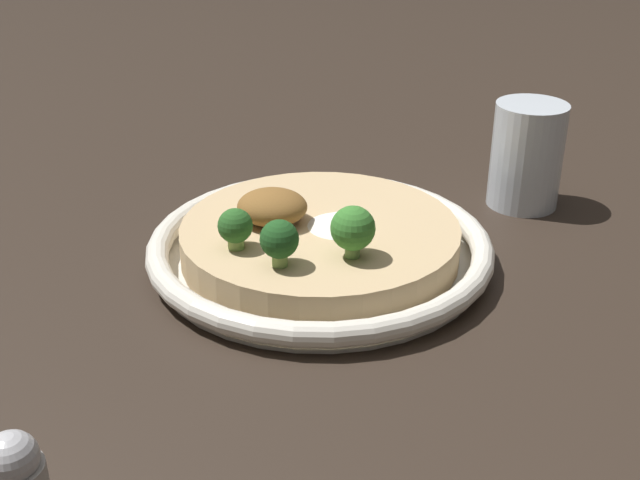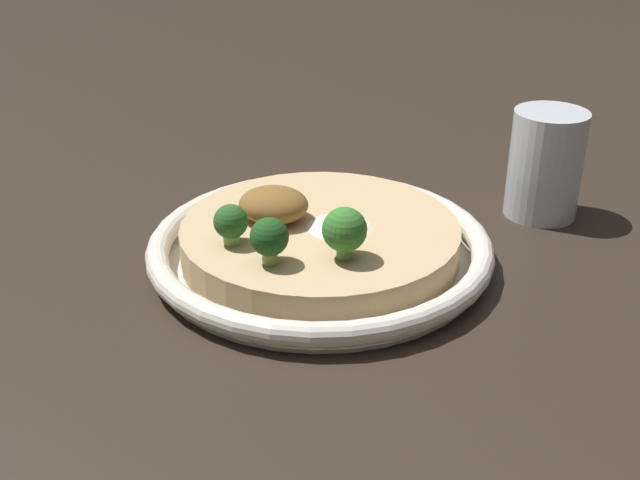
# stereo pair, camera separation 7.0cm
# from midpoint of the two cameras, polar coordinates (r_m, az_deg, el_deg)

# --- Properties ---
(ground_plane) EXTENTS (6.00, 6.00, 0.00)m
(ground_plane) POSITION_cam_midpoint_polar(r_m,az_deg,el_deg) (0.71, -2.82, -1.63)
(ground_plane) COLOR #2D231C
(risotto_bowl) EXTENTS (0.30, 0.30, 0.04)m
(risotto_bowl) POSITION_cam_midpoint_polar(r_m,az_deg,el_deg) (0.70, -2.85, -0.41)
(risotto_bowl) COLOR silver
(risotto_bowl) RESTS_ON ground_plane
(cheese_sprinkle) EXTENTS (0.06, 0.06, 0.01)m
(cheese_sprinkle) POSITION_cam_midpoint_polar(r_m,az_deg,el_deg) (0.69, -1.48, 1.53)
(cheese_sprinkle) COLOR white
(cheese_sprinkle) RESTS_ON risotto_bowl
(crispy_onion_garnish) EXTENTS (0.06, 0.06, 0.03)m
(crispy_onion_garnish) POSITION_cam_midpoint_polar(r_m,az_deg,el_deg) (0.70, -6.25, 2.39)
(crispy_onion_garnish) COLOR brown
(crispy_onion_garnish) RESTS_ON risotto_bowl
(broccoli_right) EXTENTS (0.03, 0.03, 0.03)m
(broccoli_right) POSITION_cam_midpoint_polar(r_m,az_deg,el_deg) (0.65, -9.11, 0.83)
(broccoli_right) COLOR #84A856
(broccoli_right) RESTS_ON risotto_bowl
(broccoli_back_right) EXTENTS (0.03, 0.03, 0.04)m
(broccoli_back_right) POSITION_cam_midpoint_polar(r_m,az_deg,el_deg) (0.62, -6.14, -0.12)
(broccoli_back_right) COLOR #84A856
(broccoli_back_right) RESTS_ON risotto_bowl
(broccoli_back) EXTENTS (0.04, 0.04, 0.04)m
(broccoli_back) POSITION_cam_midpoint_polar(r_m,az_deg,el_deg) (0.63, -0.82, 0.70)
(broccoli_back) COLOR #668E47
(broccoli_back) RESTS_ON risotto_bowl
(drinking_glass) EXTENTS (0.07, 0.07, 0.11)m
(drinking_glass) POSITION_cam_midpoint_polar(r_m,az_deg,el_deg) (0.82, 12.14, 5.86)
(drinking_glass) COLOR silver
(drinking_glass) RESTS_ON ground_plane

